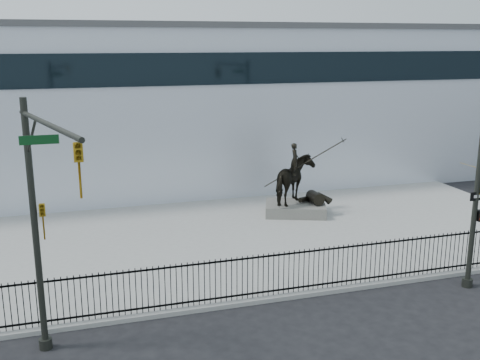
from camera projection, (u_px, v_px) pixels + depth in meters
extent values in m
plane|color=black|center=(282.00, 317.00, 17.50)|extent=(120.00, 120.00, 0.00)
cube|color=gray|center=(223.00, 240.00, 23.98)|extent=(30.00, 12.00, 0.15)
cube|color=silver|center=(168.00, 105.00, 34.98)|extent=(44.00, 14.00, 9.00)
cube|color=black|center=(269.00, 291.00, 18.59)|extent=(22.00, 0.05, 0.05)
cube|color=black|center=(269.00, 256.00, 18.29)|extent=(22.00, 0.05, 0.05)
cube|color=black|center=(269.00, 274.00, 18.44)|extent=(22.00, 0.03, 1.50)
cube|color=#575550|center=(295.00, 209.00, 27.32)|extent=(3.38, 2.86, 0.54)
imported|color=black|center=(296.00, 181.00, 26.98)|extent=(2.62, 2.81, 2.29)
imported|color=black|center=(295.00, 159.00, 26.73)|extent=(0.54, 0.66, 1.55)
cylinder|color=black|center=(303.00, 164.00, 26.77)|extent=(3.46, 1.34, 2.33)
cylinder|color=#252722|center=(46.00, 343.00, 15.67)|extent=(0.36, 0.36, 0.30)
cylinder|color=#252722|center=(35.00, 230.00, 14.87)|extent=(0.18, 0.18, 7.00)
cylinder|color=#252722|center=(47.00, 124.00, 12.31)|extent=(1.47, 4.84, 0.12)
imported|color=#B38513|center=(80.00, 171.00, 10.66)|extent=(0.18, 0.22, 1.10)
imported|color=#B38513|center=(43.00, 222.00, 14.88)|extent=(0.16, 0.20, 1.00)
cube|color=#0C3F19|center=(39.00, 140.00, 13.22)|extent=(0.90, 0.03, 0.22)
cylinder|color=#252722|center=(467.00, 282.00, 19.62)|extent=(0.36, 0.36, 0.30)
cylinder|color=#252722|center=(477.00, 190.00, 18.81)|extent=(0.18, 0.18, 7.00)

